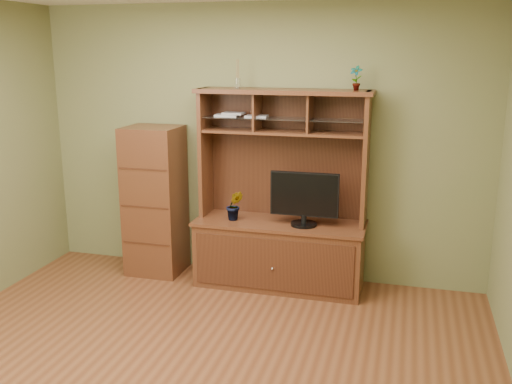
% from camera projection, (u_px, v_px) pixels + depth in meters
% --- Properties ---
extents(room, '(4.54, 4.04, 2.74)m').
position_uv_depth(room, '(180.00, 190.00, 3.78)').
color(room, brown).
rests_on(room, ground).
extents(media_hutch, '(1.66, 0.61, 1.90)m').
position_uv_depth(media_hutch, '(280.00, 233.00, 5.53)').
color(media_hutch, '#4F2716').
rests_on(media_hutch, room).
extents(monitor, '(0.64, 0.25, 0.51)m').
position_uv_depth(monitor, '(304.00, 198.00, 5.29)').
color(monitor, black).
rests_on(monitor, media_hutch).
extents(orchid_plant, '(0.19, 0.17, 0.29)m').
position_uv_depth(orchid_plant, '(235.00, 205.00, 5.49)').
color(orchid_plant, '#23531C').
rests_on(orchid_plant, media_hutch).
extents(top_plant, '(0.14, 0.11, 0.22)m').
position_uv_depth(top_plant, '(356.00, 78.00, 5.07)').
color(top_plant, '#2D6724').
rests_on(top_plant, media_hutch).
extents(reed_diffuser, '(0.05, 0.05, 0.27)m').
position_uv_depth(reed_diffuser, '(238.00, 77.00, 5.35)').
color(reed_diffuser, silver).
rests_on(reed_diffuser, media_hutch).
extents(magazines, '(0.52, 0.18, 0.04)m').
position_uv_depth(magazines, '(238.00, 115.00, 5.44)').
color(magazines, silver).
rests_on(magazines, media_hutch).
extents(side_cabinet, '(0.54, 0.49, 1.52)m').
position_uv_depth(side_cabinet, '(155.00, 201.00, 5.81)').
color(side_cabinet, '#4F2716').
rests_on(side_cabinet, room).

